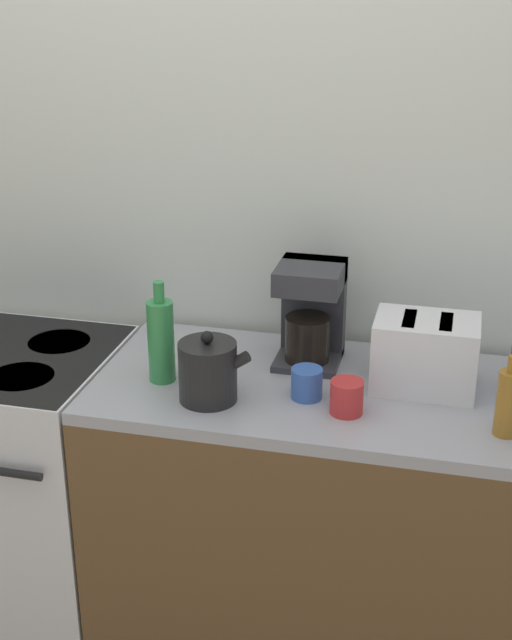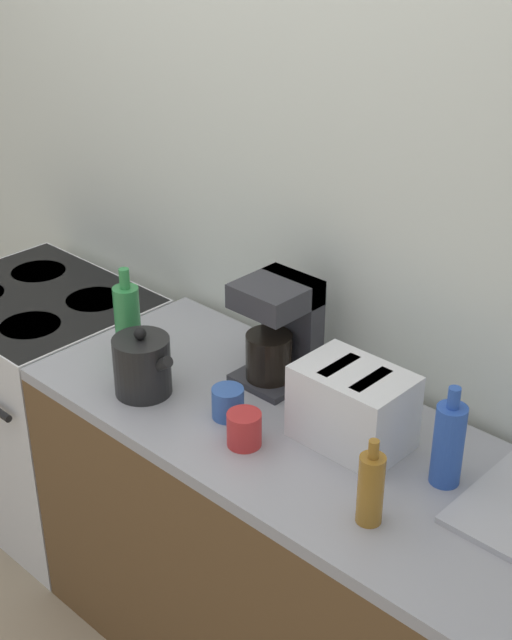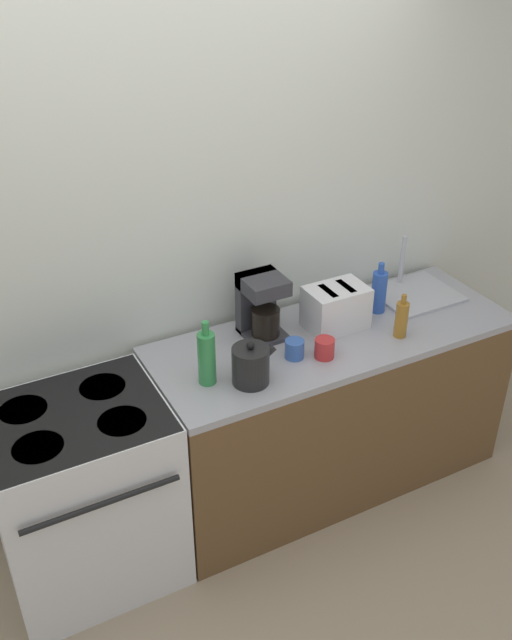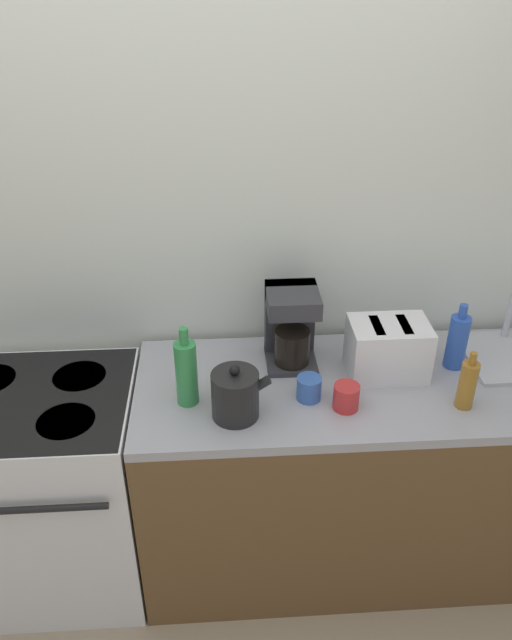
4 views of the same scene
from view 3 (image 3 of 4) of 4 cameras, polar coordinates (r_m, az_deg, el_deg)
ground_plane at (r=3.51m, az=-0.59°, el=-18.68°), size 12.00×12.00×0.00m
wall_back at (r=3.23m, az=-6.55°, el=5.55°), size 8.00×0.05×2.60m
stove at (r=3.25m, az=-13.50°, el=-13.36°), size 0.74×0.65×0.89m
counter_block at (r=3.65m, az=5.85°, el=-6.99°), size 1.77×0.66×0.89m
kettle at (r=3.00m, az=-0.41°, el=-3.63°), size 0.20×0.16×0.20m
toaster at (r=3.40m, az=6.41°, el=1.02°), size 0.29×0.20×0.21m
coffee_maker at (r=3.29m, az=0.41°, el=1.28°), size 0.19×0.20×0.31m
sink_tray at (r=3.78m, az=12.57°, el=2.21°), size 0.40×0.35×0.28m
bottle_green at (r=2.99m, az=-3.97°, el=-3.01°), size 0.08×0.08×0.30m
bottle_blue at (r=3.55m, az=9.81°, el=2.28°), size 0.07×0.07×0.26m
bottle_amber at (r=3.37m, az=11.56°, el=0.08°), size 0.06×0.06×0.22m
cup_blue at (r=3.19m, az=3.10°, el=-2.33°), size 0.09×0.09×0.09m
cup_red at (r=3.20m, az=5.50°, el=-2.26°), size 0.09×0.09×0.09m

